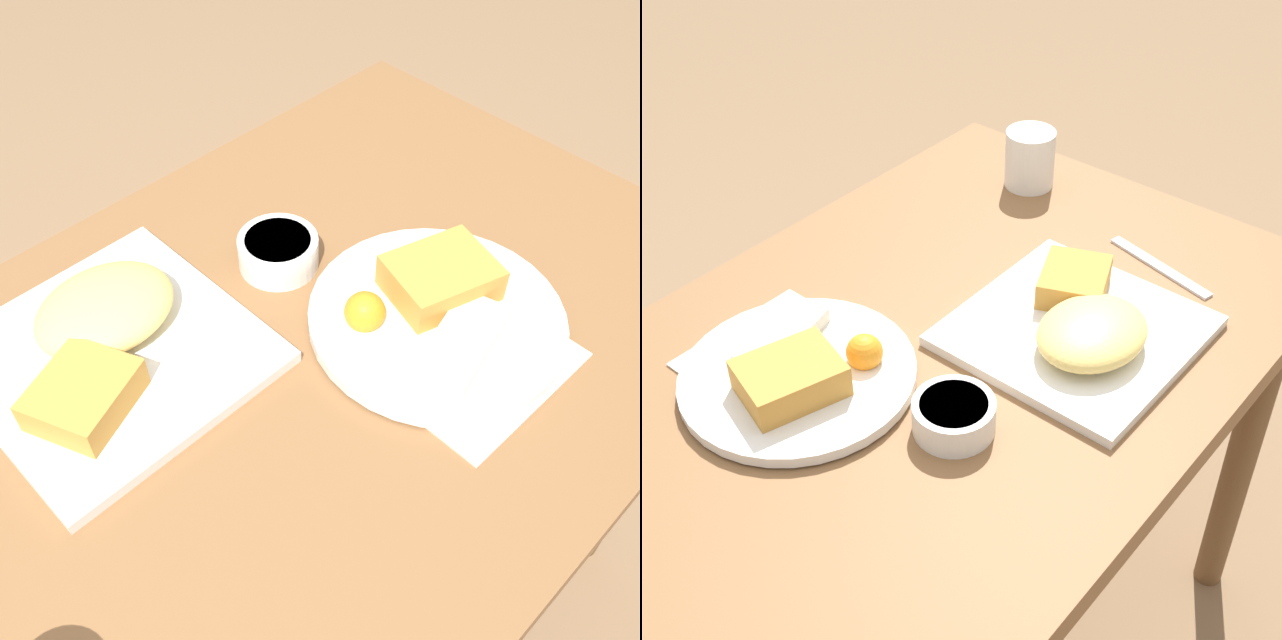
# 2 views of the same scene
# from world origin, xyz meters

# --- Properties ---
(dining_table) EXTENTS (1.02, 0.67, 0.70)m
(dining_table) POSITION_xyz_m (0.00, 0.00, 0.61)
(dining_table) COLOR brown
(dining_table) RESTS_ON ground_plane
(menu_card) EXTENTS (0.20, 0.23, 0.00)m
(menu_card) POSITION_xyz_m (-0.12, 0.11, 0.70)
(menu_card) COLOR beige
(menu_card) RESTS_ON dining_table
(plate_square_near) EXTENTS (0.27, 0.27, 0.06)m
(plate_square_near) POSITION_xyz_m (0.14, -0.13, 0.72)
(plate_square_near) COLOR white
(plate_square_near) RESTS_ON dining_table
(plate_oval_far) EXTENTS (0.27, 0.27, 0.05)m
(plate_oval_far) POSITION_xyz_m (-0.14, 0.08, 0.72)
(plate_oval_far) COLOR white
(plate_oval_far) RESTS_ON menu_card
(sauce_ramekin) EXTENTS (0.09, 0.09, 0.04)m
(sauce_ramekin) POSITION_xyz_m (-0.08, -0.11, 0.72)
(sauce_ramekin) COLOR white
(sauce_ramekin) RESTS_ON dining_table
(butter_knife) EXTENTS (0.05, 0.17, 0.00)m
(butter_knife) POSITION_xyz_m (0.33, -0.13, 0.70)
(butter_knife) COLOR silver
(butter_knife) RESTS_ON dining_table
(coffee_mug) EXTENTS (0.08, 0.08, 0.09)m
(coffee_mug) POSITION_xyz_m (0.40, 0.14, 0.75)
(coffee_mug) COLOR white
(coffee_mug) RESTS_ON dining_table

